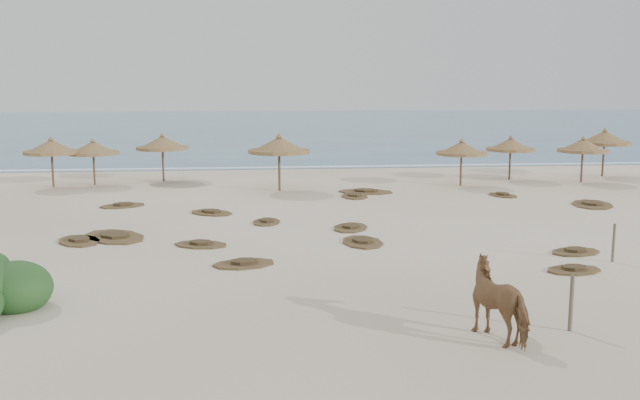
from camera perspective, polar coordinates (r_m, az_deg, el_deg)
The scene contains 29 objects.
ground at distance 22.11m, azimuth 2.46°, elevation -5.18°, with size 160.00×160.00×0.00m, color beige.
ocean at distance 96.38m, azimuth -4.22°, elevation 5.99°, with size 200.00×100.00×0.01m, color #2C5B85.
foam_line at distance 47.60m, azimuth -2.20°, elevation 2.63°, with size 70.00×0.60×0.01m, color white.
palapa_0 at distance 41.03m, azimuth -17.70°, elevation 3.93°, with size 2.88×2.88×2.58m.
palapa_1 at distance 40.88m, azimuth -20.70°, elevation 3.94°, with size 3.28×3.28×2.75m.
palapa_2 at distance 41.61m, azimuth -12.50°, elevation 4.43°, with size 3.90×3.90×2.78m.
palapa_3 at distance 36.98m, azimuth -3.29°, elevation 4.34°, with size 3.81×3.81×3.01m.
palapa_4 at distance 39.50m, azimuth 11.26°, elevation 4.02°, with size 3.51×3.51×2.60m.
palapa_5 at distance 42.53m, azimuth 15.00°, elevation 4.25°, with size 3.15×3.15×2.60m.
palapa_6 at distance 46.03m, azimuth 21.81°, elevation 4.59°, with size 3.26×3.26×2.93m.
palapa_7 at distance 42.74m, azimuth 20.30°, elevation 4.05°, with size 3.70×3.70×2.64m.
horse at distance 16.17m, azimuth 14.39°, elevation -7.80°, with size 0.92×2.02×1.70m, color olive.
fence_post_near at distance 17.12m, azimuth 19.45°, elevation -7.80°, with size 0.10×0.10×1.29m, color #685C4E.
fence_post_far at distance 24.10m, azimuth 22.43°, elevation -3.19°, with size 0.09×0.09×1.22m, color #685C4E.
scrub_0 at distance 26.59m, azimuth -18.72°, elevation -3.08°, with size 2.16×2.52×0.16m.
scrub_1 at distance 26.92m, azimuth -16.13°, elevation -2.81°, with size 3.22×3.51×0.16m.
scrub_2 at distance 24.96m, azimuth -9.51°, elevation -3.50°, with size 2.19×1.78×0.16m.
scrub_3 at distance 27.51m, azimuth 2.44°, elevation -2.19°, with size 1.90×2.32×0.16m.
scrub_4 at distance 25.04m, azimuth 19.75°, elevation -3.89°, with size 2.04×1.63×0.16m.
scrub_5 at distance 35.05m, azimuth 20.95°, elevation -0.31°, with size 2.65×3.23×0.16m.
scrub_6 at distance 33.62m, azimuth -15.51°, elevation -0.41°, with size 2.45×2.10×0.16m.
scrub_7 at distance 35.15m, azimuth 2.79°, elevation 0.33°, with size 1.43×2.09×0.16m.
scrub_9 at distance 25.05m, azimuth 3.41°, elevation -3.34°, with size 1.53×2.24×0.16m.
scrub_10 at distance 36.58m, azimuth 14.41°, elevation 0.40°, with size 1.63×2.03×0.16m.
scrub_11 at distance 22.16m, azimuth -6.11°, elevation -5.06°, with size 2.23×1.75×0.16m.
scrub_12 at distance 22.63m, azimuth 19.63°, elevation -5.25°, with size 1.95×1.48×0.16m.
scrub_13 at distance 30.99m, azimuth -8.69°, elevation -0.98°, with size 2.45×2.34×0.16m.
scrub_14 at distance 36.67m, azimuth 3.68°, elevation 0.69°, with size 3.24×2.58×0.16m.
scrub_15 at distance 28.67m, azimuth -4.30°, elevation -1.73°, with size 1.36×1.85×0.16m.
Camera 1 is at (-3.22, -21.17, 5.52)m, focal length 40.00 mm.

